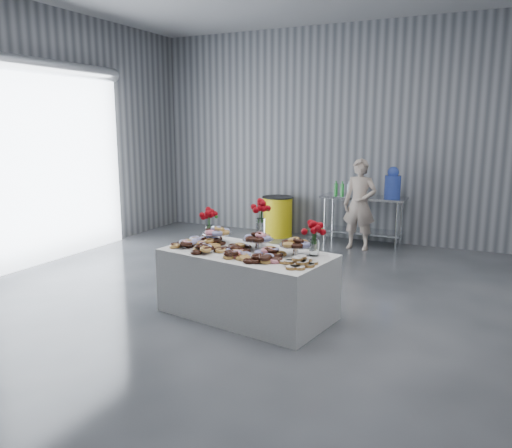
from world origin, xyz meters
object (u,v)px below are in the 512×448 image
at_px(display_table, 247,284).
at_px(water_jug, 393,184).
at_px(person, 360,204).
at_px(prep_table, 363,211).
at_px(trash_barrel, 278,216).

bearing_deg(display_table, water_jug, 78.04).
bearing_deg(water_jug, display_table, -101.96).
height_order(display_table, person, person).
bearing_deg(display_table, prep_table, 84.96).
xyz_separation_m(water_jug, person, (-0.48, -0.36, -0.35)).
height_order(display_table, prep_table, prep_table).
relative_size(display_table, water_jug, 3.43).
height_order(display_table, trash_barrel, trash_barrel).
bearing_deg(trash_barrel, prep_table, 0.00).
distance_m(prep_table, trash_barrel, 1.71).
height_order(water_jug, trash_barrel, water_jug).
relative_size(water_jug, person, 0.35).
bearing_deg(trash_barrel, water_jug, 0.00).
bearing_deg(person, trash_barrel, 171.05).
relative_size(display_table, person, 1.19).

